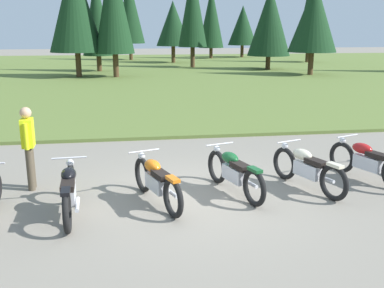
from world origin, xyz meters
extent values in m
plane|color=gray|center=(0.00, 0.00, 0.00)|extent=(140.00, 140.00, 0.00)
cube|color=#5B7033|center=(0.00, 26.65, 0.05)|extent=(80.00, 44.00, 0.10)
cylinder|color=#47331E|center=(-0.69, 38.98, 0.89)|extent=(0.36, 0.36, 1.78)
cone|color=#143319|center=(-0.69, 38.98, 5.06)|extent=(2.96, 2.96, 6.55)
cylinder|color=#47331E|center=(-3.23, 26.37, 0.63)|extent=(0.36, 0.36, 1.26)
cone|color=#143319|center=(-3.23, 26.37, 4.10)|extent=(2.28, 2.28, 5.67)
cylinder|color=#47331E|center=(-4.35, 22.37, 0.86)|extent=(0.36, 0.36, 1.72)
cone|color=#143319|center=(-4.35, 22.37, 4.63)|extent=(3.49, 3.49, 5.83)
cylinder|color=#47331E|center=(9.84, 26.09, 0.58)|extent=(0.36, 0.36, 1.16)
cone|color=#143319|center=(9.84, 26.09, 3.79)|extent=(3.33, 3.33, 5.26)
cylinder|color=#47331E|center=(-1.91, 21.81, 0.82)|extent=(0.36, 0.36, 1.63)
cone|color=#143319|center=(-1.91, 21.81, 4.86)|extent=(2.53, 2.53, 6.45)
cylinder|color=#47331E|center=(11.37, 21.40, 0.82)|extent=(0.36, 0.36, 1.64)
cone|color=#143319|center=(11.37, 21.40, 3.97)|extent=(3.28, 3.28, 4.65)
cylinder|color=#47331E|center=(4.25, 28.93, 0.88)|extent=(0.36, 0.36, 1.76)
cone|color=#143319|center=(4.25, 28.93, 4.96)|extent=(2.35, 2.35, 6.39)
cylinder|color=#47331E|center=(8.02, 40.49, 0.62)|extent=(0.36, 0.36, 1.23)
cone|color=#143319|center=(8.02, 40.49, 4.46)|extent=(2.71, 2.71, 6.46)
cylinder|color=#47331E|center=(11.89, 41.93, 0.73)|extent=(0.36, 0.36, 1.45)
cone|color=#143319|center=(11.89, 41.93, 3.61)|extent=(3.26, 3.26, 4.32)
cylinder|color=#47331E|center=(16.12, 33.30, 0.59)|extent=(0.36, 0.36, 1.18)
cone|color=#143319|center=(16.12, 33.30, 4.91)|extent=(2.32, 2.32, 7.46)
cylinder|color=#47331E|center=(3.23, 34.40, 0.83)|extent=(0.36, 0.36, 1.66)
cone|color=#143319|center=(3.23, 34.40, 3.70)|extent=(3.16, 3.16, 4.08)
torus|color=black|center=(-2.34, 0.19, 0.35)|extent=(0.15, 0.71, 0.70)
torus|color=black|center=(-2.25, -1.21, 0.35)|extent=(0.15, 0.71, 0.70)
cube|color=silver|center=(-2.30, -0.51, 0.40)|extent=(0.24, 0.65, 0.28)
ellipsoid|color=black|center=(-2.31, -0.33, 0.68)|extent=(0.29, 0.50, 0.22)
cube|color=black|center=(-2.28, -0.73, 0.62)|extent=(0.25, 0.49, 0.10)
cube|color=black|center=(-2.25, -1.21, 0.69)|extent=(0.16, 0.33, 0.06)
cylinder|color=silver|center=(-2.34, 0.09, 0.86)|extent=(0.62, 0.07, 0.03)
sphere|color=silver|center=(-2.35, 0.21, 0.73)|extent=(0.14, 0.14, 0.14)
cylinder|color=silver|center=(-2.14, -0.80, 0.30)|extent=(0.11, 0.55, 0.07)
torus|color=black|center=(-1.01, 0.45, 0.35)|extent=(0.32, 0.69, 0.70)
torus|color=black|center=(-0.54, -0.87, 0.35)|extent=(0.32, 0.69, 0.70)
cube|color=silver|center=(-0.78, -0.21, 0.40)|extent=(0.40, 0.67, 0.28)
ellipsoid|color=orange|center=(-0.83, -0.04, 0.68)|extent=(0.40, 0.54, 0.22)
cube|color=black|center=(-0.70, -0.42, 0.62)|extent=(0.37, 0.53, 0.10)
cube|color=orange|center=(-0.54, -0.87, 0.69)|extent=(0.24, 0.35, 0.06)
cylinder|color=silver|center=(-0.97, 0.35, 0.86)|extent=(0.60, 0.23, 0.03)
sphere|color=silver|center=(-1.01, 0.47, 0.73)|extent=(0.14, 0.14, 0.14)
cylinder|color=silver|center=(-0.54, -0.45, 0.30)|extent=(0.25, 0.54, 0.07)
torus|color=black|center=(0.55, 0.76, 0.35)|extent=(0.30, 0.70, 0.70)
torus|color=black|center=(0.96, -0.58, 0.35)|extent=(0.30, 0.70, 0.70)
cube|color=silver|center=(0.76, 0.09, 0.40)|extent=(0.38, 0.67, 0.28)
ellipsoid|color=#144C23|center=(0.70, 0.26, 0.68)|extent=(0.39, 0.54, 0.22)
cube|color=black|center=(0.82, -0.12, 0.62)|extent=(0.35, 0.52, 0.10)
cube|color=#144C23|center=(0.96, -0.58, 0.69)|extent=(0.23, 0.35, 0.06)
cylinder|color=silver|center=(0.58, 0.66, 0.86)|extent=(0.60, 0.21, 0.03)
sphere|color=silver|center=(0.54, 0.77, 0.73)|extent=(0.14, 0.14, 0.14)
cylinder|color=silver|center=(0.98, -0.16, 0.30)|extent=(0.23, 0.55, 0.07)
torus|color=black|center=(2.03, 0.77, 0.35)|extent=(0.33, 0.69, 0.70)
torus|color=black|center=(2.51, -0.54, 0.35)|extent=(0.33, 0.69, 0.70)
cube|color=silver|center=(2.27, 0.12, 0.40)|extent=(0.41, 0.67, 0.28)
ellipsoid|color=beige|center=(2.21, 0.29, 0.68)|extent=(0.41, 0.54, 0.22)
cube|color=black|center=(2.34, -0.09, 0.62)|extent=(0.37, 0.53, 0.10)
cube|color=beige|center=(2.51, -0.54, 0.69)|extent=(0.24, 0.35, 0.06)
cylinder|color=silver|center=(2.06, 0.68, 0.86)|extent=(0.59, 0.24, 0.03)
sphere|color=silver|center=(2.02, 0.79, 0.73)|extent=(0.14, 0.14, 0.14)
cylinder|color=silver|center=(2.50, -0.12, 0.30)|extent=(0.25, 0.54, 0.07)
torus|color=black|center=(3.46, 1.03, 0.35)|extent=(0.34, 0.69, 0.70)
cube|color=silver|center=(3.71, 0.38, 0.40)|extent=(0.41, 0.67, 0.28)
ellipsoid|color=#AD1919|center=(3.65, 0.55, 0.68)|extent=(0.41, 0.54, 0.22)
cube|color=black|center=(3.79, 0.17, 0.62)|extent=(0.38, 0.53, 0.10)
cylinder|color=silver|center=(3.50, 0.94, 0.86)|extent=(0.59, 0.25, 0.03)
sphere|color=silver|center=(3.46, 1.05, 0.73)|extent=(0.14, 0.14, 0.14)
cylinder|color=silver|center=(3.95, 0.15, 0.30)|extent=(0.26, 0.54, 0.07)
cylinder|color=#4C4233|center=(-3.22, 1.03, 0.44)|extent=(0.14, 0.14, 0.88)
cylinder|color=#4C4233|center=(-3.21, 0.85, 0.44)|extent=(0.14, 0.14, 0.88)
cube|color=#D8EA19|center=(-3.21, 0.94, 1.16)|extent=(0.24, 0.37, 0.56)
sphere|color=tan|center=(-3.21, 0.94, 1.56)|extent=(0.22, 0.22, 0.22)
cylinder|color=#D8EA19|center=(-3.23, 1.17, 1.14)|extent=(0.09, 0.09, 0.52)
cylinder|color=#D8EA19|center=(-3.20, 0.72, 1.14)|extent=(0.09, 0.09, 0.52)
camera|label=1|loc=(-1.25, -7.85, 3.12)|focal=41.23mm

